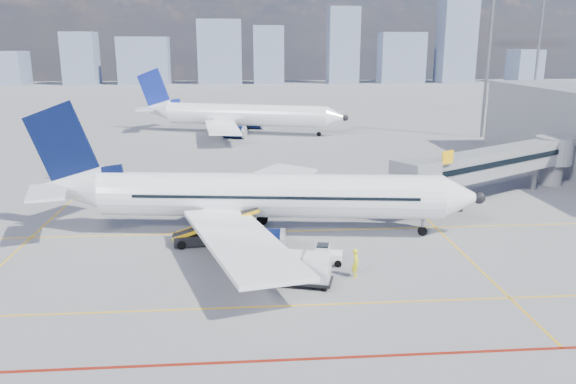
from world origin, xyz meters
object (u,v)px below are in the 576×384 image
second_aircraft (238,115)px  ramp_worker (356,263)px  belt_loader (207,235)px  main_aircraft (251,196)px  baggage_tug (326,255)px  cargo_dolly (303,268)px

second_aircraft → ramp_worker: size_ratio=18.67×
second_aircraft → belt_loader: second_aircraft is taller
main_aircraft → belt_loader: 4.98m
main_aircraft → second_aircraft: (-1.52, 54.64, -0.00)m
second_aircraft → ramp_worker: 64.97m
second_aircraft → belt_loader: 57.15m
baggage_tug → belt_loader: 10.09m
second_aircraft → belt_loader: size_ratio=5.35×
main_aircraft → belt_loader: bearing=-138.8°
ramp_worker → main_aircraft: bearing=49.5°
ramp_worker → cargo_dolly: bearing=119.4°
second_aircraft → belt_loader: bearing=-73.8°
belt_loader → baggage_tug: bearing=-35.7°
main_aircraft → cargo_dolly: size_ratio=8.92×
belt_loader → second_aircraft: bearing=81.0°
cargo_dolly → ramp_worker: size_ratio=2.09×
belt_loader → ramp_worker: 12.80m
baggage_tug → ramp_worker: size_ratio=1.13×
main_aircraft → cargo_dolly: (3.19, -10.76, -2.06)m
ramp_worker → second_aircraft: bearing=21.6°
belt_loader → ramp_worker: size_ratio=3.49×
baggage_tug → second_aircraft: bearing=108.5°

